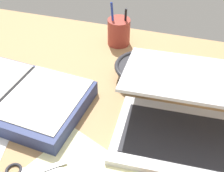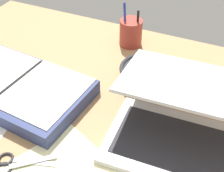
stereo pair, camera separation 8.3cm
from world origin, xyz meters
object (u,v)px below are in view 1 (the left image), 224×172
object	(u,v)px
laptop	(191,118)
planner	(14,95)
bowl	(142,71)
pen_cup	(119,32)

from	to	relation	value
laptop	planner	size ratio (longest dim) A/B	0.88
bowl	pen_cup	xyz separation A→B (cm)	(-12.25, 17.78, 1.74)
bowl	planner	xyz separation A→B (cm)	(-32.04, -20.11, -0.76)
bowl	planner	distance (cm)	37.84
laptop	pen_cup	size ratio (longest dim) A/B	2.43
laptop	bowl	world-z (taller)	laptop
planner	pen_cup	bearing A→B (deg)	67.58
pen_cup	planner	world-z (taller)	pen_cup
laptop	pen_cup	xyz separation A→B (cm)	(-28.49, 35.75, -0.43)
bowl	planner	size ratio (longest dim) A/B	0.39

